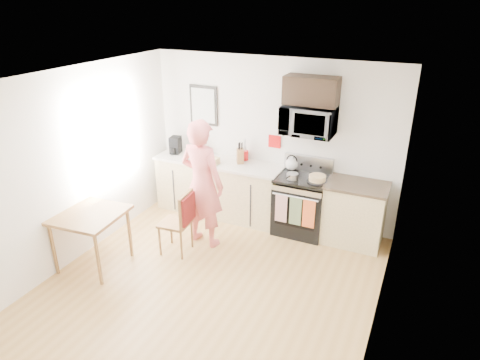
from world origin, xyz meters
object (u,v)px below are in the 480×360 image
at_px(range, 301,206).
at_px(person, 202,184).
at_px(microwave, 309,120).
at_px(chair, 183,215).
at_px(dining_table, 89,219).
at_px(cake, 317,179).

distance_m(range, person, 1.60).
xyz_separation_m(range, microwave, (-0.00, 0.10, 1.32)).
relative_size(range, chair, 1.23).
xyz_separation_m(range, dining_table, (-2.28, -2.05, 0.26)).
relative_size(microwave, cake, 2.57).
bearing_deg(cake, range, 157.45).
height_order(range, cake, range).
height_order(person, dining_table, person).
xyz_separation_m(microwave, chair, (-1.31, -1.40, -1.15)).
bearing_deg(cake, microwave, 139.72).
bearing_deg(range, dining_table, -138.03).
height_order(microwave, person, microwave).
bearing_deg(dining_table, cake, 37.72).
height_order(dining_table, cake, cake).
bearing_deg(microwave, range, -89.94).
bearing_deg(dining_table, microwave, 43.39).
xyz_separation_m(range, chair, (-1.31, -1.29, 0.17)).
height_order(range, chair, range).
bearing_deg(dining_table, person, 46.98).
xyz_separation_m(range, person, (-1.21, -0.91, 0.51)).
bearing_deg(person, range, -135.47).
relative_size(dining_table, chair, 0.89).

